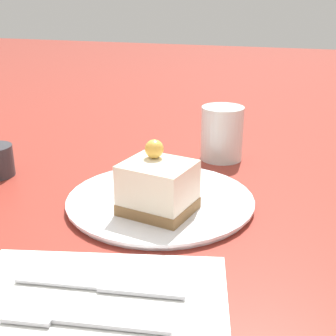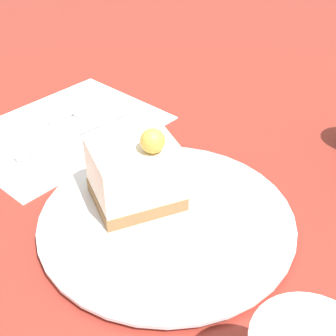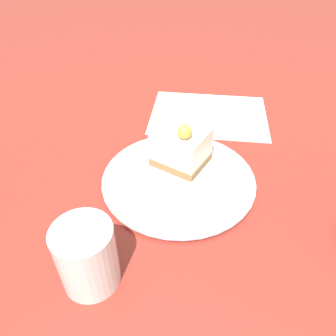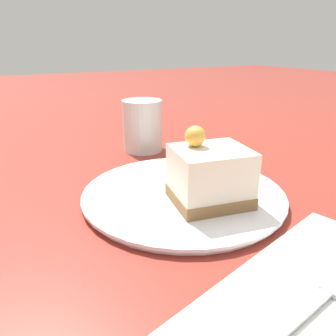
{
  "view_description": "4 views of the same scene",
  "coord_description": "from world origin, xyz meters",
  "px_view_note": "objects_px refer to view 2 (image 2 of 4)",
  "views": [
    {
      "loc": [
        -0.54,
        -0.19,
        0.28
      ],
      "look_at": [
        0.03,
        -0.01,
        0.06
      ],
      "focal_mm": 50.0,
      "sensor_mm": 36.0,
      "label": 1
    },
    {
      "loc": [
        0.32,
        -0.2,
        0.33
      ],
      "look_at": [
        0.01,
        0.01,
        0.06
      ],
      "focal_mm": 50.0,
      "sensor_mm": 36.0,
      "label": 2
    },
    {
      "loc": [
        0.42,
        0.13,
        0.38
      ],
      "look_at": [
        0.04,
        -0.01,
        0.04
      ],
      "focal_mm": 35.0,
      "sensor_mm": 36.0,
      "label": 3
    },
    {
      "loc": [
        -0.3,
        0.21,
        0.19
      ],
      "look_at": [
        0.03,
        0.02,
        0.05
      ],
      "focal_mm": 35.0,
      "sensor_mm": 36.0,
      "label": 4
    }
  ],
  "objects_px": {
    "fork": "(60,116)",
    "knife": "(65,138)",
    "plate": "(169,219)",
    "cake_slice": "(136,173)"
  },
  "relations": [
    {
      "from": "plate",
      "to": "cake_slice",
      "type": "relative_size",
      "value": 2.59
    },
    {
      "from": "fork",
      "to": "knife",
      "type": "bearing_deg",
      "value": -26.48
    },
    {
      "from": "plate",
      "to": "cake_slice",
      "type": "bearing_deg",
      "value": -161.56
    },
    {
      "from": "knife",
      "to": "plate",
      "type": "bearing_deg",
      "value": -2.16
    },
    {
      "from": "cake_slice",
      "to": "fork",
      "type": "xyz_separation_m",
      "value": [
        -0.22,
        0.01,
        -0.04
      ]
    },
    {
      "from": "fork",
      "to": "knife",
      "type": "relative_size",
      "value": 0.89
    },
    {
      "from": "cake_slice",
      "to": "knife",
      "type": "relative_size",
      "value": 0.58
    },
    {
      "from": "plate",
      "to": "fork",
      "type": "bearing_deg",
      "value": -178.72
    },
    {
      "from": "fork",
      "to": "cake_slice",
      "type": "bearing_deg",
      "value": -10.77
    },
    {
      "from": "plate",
      "to": "cake_slice",
      "type": "distance_m",
      "value": 0.06
    }
  ]
}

